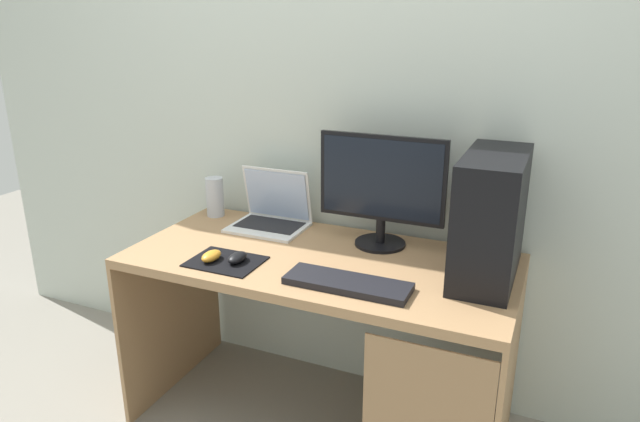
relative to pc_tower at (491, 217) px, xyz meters
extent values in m
plane|color=gray|center=(-0.59, -0.08, -0.95)|extent=(8.00, 8.00, 0.00)
cube|color=beige|center=(-0.59, 0.30, 0.35)|extent=(4.00, 0.04, 2.60)
cube|color=#A37A51|center=(-0.59, -0.08, -0.23)|extent=(1.43, 0.68, 0.03)
cube|color=#A37A51|center=(-1.29, -0.08, -0.60)|extent=(0.02, 0.68, 0.70)
cube|color=#A37A51|center=(0.12, -0.08, -0.60)|extent=(0.02, 0.68, 0.70)
cube|color=black|center=(0.00, 0.00, 0.00)|extent=(0.20, 0.45, 0.43)
cylinder|color=black|center=(-0.42, 0.12, -0.21)|extent=(0.20, 0.20, 0.01)
cylinder|color=black|center=(-0.42, 0.12, -0.15)|extent=(0.04, 0.04, 0.10)
cube|color=black|center=(-0.42, 0.12, 0.06)|extent=(0.49, 0.02, 0.33)
cube|color=black|center=(-0.42, 0.11, 0.06)|extent=(0.46, 0.00, 0.30)
cube|color=white|center=(-0.91, 0.10, -0.21)|extent=(0.31, 0.24, 0.01)
cube|color=black|center=(-0.91, 0.12, -0.20)|extent=(0.27, 0.16, 0.00)
cube|color=white|center=(-0.91, 0.20, -0.09)|extent=(0.31, 0.05, 0.23)
cube|color=#ADC1E5|center=(-0.91, 0.19, -0.09)|extent=(0.29, 0.04, 0.21)
cylinder|color=#B7BCC6|center=(-1.20, 0.16, -0.13)|extent=(0.08, 0.08, 0.18)
cube|color=black|center=(-0.40, -0.27, -0.20)|extent=(0.42, 0.14, 0.02)
cube|color=black|center=(-0.88, -0.26, -0.21)|extent=(0.26, 0.20, 0.00)
ellipsoid|color=black|center=(-0.84, -0.25, -0.19)|extent=(0.06, 0.10, 0.03)
ellipsoid|color=orange|center=(-0.93, -0.28, -0.19)|extent=(0.06, 0.10, 0.03)
camera|label=1|loc=(0.20, -1.88, 0.63)|focal=32.13mm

